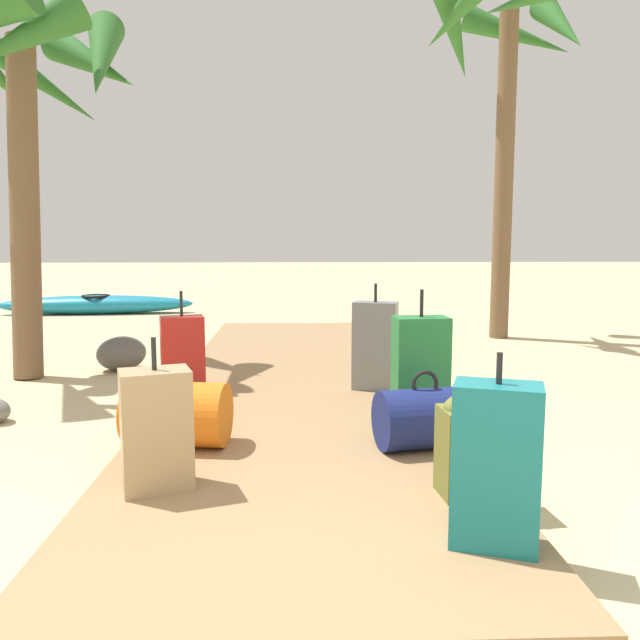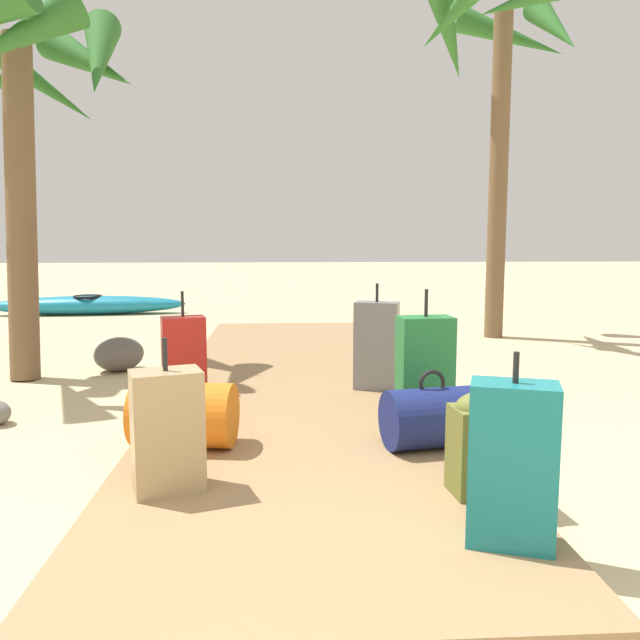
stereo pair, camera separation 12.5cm
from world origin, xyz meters
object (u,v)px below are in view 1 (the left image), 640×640
Objects in this scene: suitcase_tan at (156,430)px; duffel_bag_navy at (424,418)px; suitcase_teal at (495,465)px; suitcase_green at (420,370)px; palm_tree_far_right at (505,53)px; backpack_olive at (472,441)px; duffel_bag_orange at (177,414)px; suitcase_grey at (375,346)px; palm_tree_far_left at (25,78)px; suitcase_red at (182,354)px; kayak at (96,304)px.

duffel_bag_navy is (1.43, 0.55, -0.12)m from suitcase_tan.
suitcase_teal is at bearing -88.07° from duffel_bag_navy.
suitcase_green is at bearing 35.90° from suitcase_tan.
suitcase_teal is at bearing -107.67° from palm_tree_far_right.
backpack_olive is (1.53, -0.14, -0.03)m from suitcase_tan.
duffel_bag_orange is at bearing -126.47° from palm_tree_far_right.
suitcase_grey is 1.50m from duffel_bag_navy.
suitcase_green reaches higher than suitcase_tan.
duffel_bag_orange is 1.74m from backpack_olive.
suitcase_tan is 1.54m from duffel_bag_navy.
suitcase_green is at bearing 15.81° from duffel_bag_orange.
palm_tree_far_left is at bearing 160.48° from suitcase_grey.
suitcase_red reaches higher than backpack_olive.
suitcase_grey reaches higher than duffel_bag_navy.
duffel_bag_navy is at bearing -98.41° from suitcase_green.
palm_tree_far_left is at bearing -78.76° from kayak.
suitcase_green is (1.74, -0.92, 0.05)m from suitcase_red.
suitcase_red is 3.15m from suitcase_teal.
backpack_olive is 0.15× the size of kayak.
backpack_olive is (1.75, -2.15, -0.04)m from suitcase_red.
suitcase_red is at bearing -35.76° from palm_tree_far_left.
suitcase_green is 1.14× the size of suitcase_teal.
suitcase_red is at bearing -67.18° from kayak.
suitcase_red is at bearing -138.11° from palm_tree_far_right.
suitcase_grey reaches higher than suitcase_tan.
suitcase_teal is (1.50, -1.30, 0.14)m from duffel_bag_orange.
suitcase_tan reaches higher than duffel_bag_navy.
suitcase_grey is at bearing -19.52° from palm_tree_far_left.
suitcase_grey reaches higher than backpack_olive.
suitcase_teal is at bearing -41.05° from duffel_bag_orange.
suitcase_green is at bearing -78.82° from suitcase_grey.
suitcase_teal reaches higher than suitcase_tan.
suitcase_green is (1.51, 1.10, 0.06)m from suitcase_tan.
palm_tree_far_right reaches higher than duffel_bag_navy.
suitcase_tan is 0.23× the size of kayak.
suitcase_green is (1.54, 0.43, 0.16)m from duffel_bag_orange.
duffel_bag_navy is 0.73× the size of suitcase_red.
duffel_bag_orange is 7.91m from kayak.
palm_tree_far_right is at bearing -25.21° from kayak.
duffel_bag_navy is at bearing -38.75° from palm_tree_far_left.
suitcase_tan is 0.96× the size of suitcase_teal.
duffel_bag_orange is 1.99m from suitcase_teal.
suitcase_teal is (-0.05, -0.50, 0.07)m from backpack_olive.
suitcase_teal is 5.53m from palm_tree_far_left.
palm_tree_far_right is 7.58m from kayak.
palm_tree_far_left is (-3.31, 2.05, 2.33)m from suitcase_green.
backpack_olive reaches higher than kayak.
suitcase_tan is at bearing -122.66° from palm_tree_far_right.
backpack_olive is (0.01, -1.23, -0.09)m from suitcase_green.
suitcase_tan is 1.27× the size of duffel_bag_navy.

